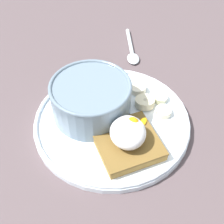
{
  "coord_description": "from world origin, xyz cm",
  "views": [
    {
      "loc": [
        -33.0,
        2.99,
        40.82
      ],
      "look_at": [
        0.0,
        0.0,
        5.0
      ],
      "focal_mm": 50.0,
      "sensor_mm": 36.0,
      "label": 1
    }
  ],
  "objects_px": {
    "banana_slice_right": "(160,97)",
    "toast_slice": "(127,143)",
    "banana_slice_left": "(163,112)",
    "banana_slice_back": "(138,89)",
    "spoon": "(132,51)",
    "poached_egg": "(128,132)",
    "banana_slice_front": "(145,102)",
    "oatmeal_bowl": "(91,99)"
  },
  "relations": [
    {
      "from": "oatmeal_bowl",
      "to": "toast_slice",
      "type": "relative_size",
      "value": 1.15
    },
    {
      "from": "banana_slice_back",
      "to": "spoon",
      "type": "height_order",
      "value": "banana_slice_back"
    },
    {
      "from": "poached_egg",
      "to": "banana_slice_front",
      "type": "relative_size",
      "value": 1.97
    },
    {
      "from": "banana_slice_back",
      "to": "banana_slice_right",
      "type": "relative_size",
      "value": 1.03
    },
    {
      "from": "poached_egg",
      "to": "banana_slice_left",
      "type": "bearing_deg",
      "value": -47.85
    },
    {
      "from": "toast_slice",
      "to": "banana_slice_left",
      "type": "height_order",
      "value": "toast_slice"
    },
    {
      "from": "banana_slice_right",
      "to": "toast_slice",
      "type": "bearing_deg",
      "value": 144.46
    },
    {
      "from": "oatmeal_bowl",
      "to": "banana_slice_left",
      "type": "height_order",
      "value": "oatmeal_bowl"
    },
    {
      "from": "poached_egg",
      "to": "oatmeal_bowl",
      "type": "bearing_deg",
      "value": 33.99
    },
    {
      "from": "banana_slice_back",
      "to": "spoon",
      "type": "distance_m",
      "value": 0.13
    },
    {
      "from": "banana_slice_left",
      "to": "spoon",
      "type": "distance_m",
      "value": 0.19
    },
    {
      "from": "banana_slice_front",
      "to": "banana_slice_back",
      "type": "relative_size",
      "value": 0.92
    },
    {
      "from": "banana_slice_front",
      "to": "oatmeal_bowl",
      "type": "bearing_deg",
      "value": 95.24
    },
    {
      "from": "oatmeal_bowl",
      "to": "spoon",
      "type": "distance_m",
      "value": 0.2
    },
    {
      "from": "banana_slice_left",
      "to": "banana_slice_back",
      "type": "height_order",
      "value": "banana_slice_back"
    },
    {
      "from": "toast_slice",
      "to": "banana_slice_right",
      "type": "xyz_separation_m",
      "value": [
        0.09,
        -0.07,
        -0.0
      ]
    },
    {
      "from": "banana_slice_front",
      "to": "spoon",
      "type": "distance_m",
      "value": 0.16
    },
    {
      "from": "poached_egg",
      "to": "banana_slice_right",
      "type": "distance_m",
      "value": 0.12
    },
    {
      "from": "poached_egg",
      "to": "banana_slice_right",
      "type": "bearing_deg",
      "value": -35.49
    },
    {
      "from": "banana_slice_front",
      "to": "banana_slice_left",
      "type": "xyz_separation_m",
      "value": [
        -0.02,
        -0.03,
        -0.0
      ]
    },
    {
      "from": "poached_egg",
      "to": "banana_slice_left",
      "type": "relative_size",
      "value": 2.12
    },
    {
      "from": "banana_slice_left",
      "to": "toast_slice",
      "type": "bearing_deg",
      "value": 132.24
    },
    {
      "from": "spoon",
      "to": "oatmeal_bowl",
      "type": "bearing_deg",
      "value": 152.39
    },
    {
      "from": "banana_slice_back",
      "to": "spoon",
      "type": "xyz_separation_m",
      "value": [
        0.13,
        -0.01,
        -0.01
      ]
    },
    {
      "from": "banana_slice_right",
      "to": "spoon",
      "type": "bearing_deg",
      "value": 10.33
    },
    {
      "from": "banana_slice_back",
      "to": "spoon",
      "type": "bearing_deg",
      "value": -2.69
    },
    {
      "from": "banana_slice_left",
      "to": "oatmeal_bowl",
      "type": "bearing_deg",
      "value": 82.97
    },
    {
      "from": "banana_slice_right",
      "to": "oatmeal_bowl",
      "type": "bearing_deg",
      "value": 99.52
    },
    {
      "from": "banana_slice_back",
      "to": "banana_slice_right",
      "type": "xyz_separation_m",
      "value": [
        -0.02,
        -0.03,
        -0.0
      ]
    },
    {
      "from": "banana_slice_back",
      "to": "oatmeal_bowl",
      "type": "bearing_deg",
      "value": 117.07
    },
    {
      "from": "oatmeal_bowl",
      "to": "banana_slice_right",
      "type": "bearing_deg",
      "value": -80.48
    },
    {
      "from": "banana_slice_front",
      "to": "toast_slice",
      "type": "bearing_deg",
      "value": 154.32
    },
    {
      "from": "banana_slice_front",
      "to": "spoon",
      "type": "relative_size",
      "value": 0.3
    },
    {
      "from": "oatmeal_bowl",
      "to": "spoon",
      "type": "bearing_deg",
      "value": -27.61
    },
    {
      "from": "oatmeal_bowl",
      "to": "poached_egg",
      "type": "height_order",
      "value": "oatmeal_bowl"
    },
    {
      "from": "banana_slice_front",
      "to": "banana_slice_back",
      "type": "distance_m",
      "value": 0.03
    },
    {
      "from": "toast_slice",
      "to": "spoon",
      "type": "bearing_deg",
      "value": -9.26
    },
    {
      "from": "banana_slice_front",
      "to": "poached_egg",
      "type": "bearing_deg",
      "value": 154.52
    },
    {
      "from": "banana_slice_front",
      "to": "banana_slice_left",
      "type": "distance_m",
      "value": 0.04
    },
    {
      "from": "banana_slice_back",
      "to": "toast_slice",
      "type": "bearing_deg",
      "value": 163.86
    },
    {
      "from": "toast_slice",
      "to": "banana_slice_back",
      "type": "relative_size",
      "value": 2.85
    },
    {
      "from": "toast_slice",
      "to": "banana_slice_left",
      "type": "bearing_deg",
      "value": -47.76
    }
  ]
}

